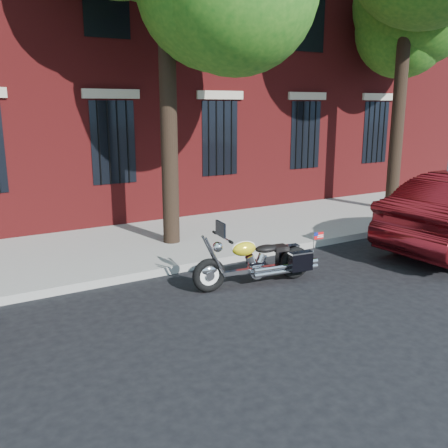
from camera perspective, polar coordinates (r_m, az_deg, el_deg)
ground at (r=8.46m, az=-0.69°, el=-7.99°), size 120.00×120.00×0.00m
curb at (r=9.59m, az=-4.85°, el=-4.95°), size 40.00×0.16×0.15m
sidewalk at (r=11.23m, az=-9.07°, el=-2.30°), size 40.00×3.60×0.15m
building at (r=17.57m, az=-18.85°, el=22.31°), size 26.00×10.08×12.00m
motorcycle at (r=8.79m, az=4.13°, el=-4.38°), size 2.34×0.84×1.20m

